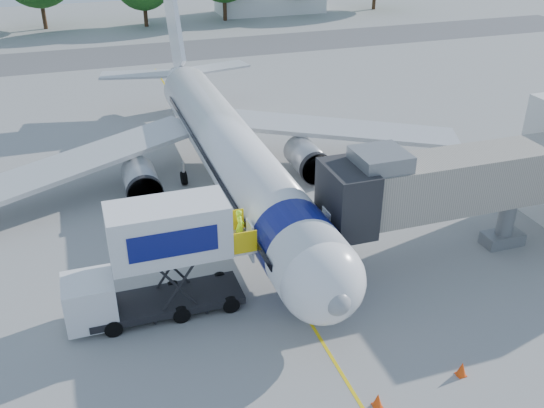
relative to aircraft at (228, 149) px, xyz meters
name	(u,v)px	position (x,y,z in m)	size (l,w,h in m)	color
ground	(248,220)	(0.00, -4.12, -2.95)	(160.00, 160.00, 0.00)	#979795
guidance_line	(248,220)	(0.00, -4.12, -2.94)	(0.15, 70.00, 0.01)	yellow
taxiway_strip	(146,54)	(0.00, 37.88, -2.94)	(120.00, 10.00, 0.01)	#59595B
aircraft	(228,149)	(0.00, 0.00, 0.00)	(34.17, 37.73, 11.35)	white
jet_bridge	(440,185)	(7.99, -11.12, 1.39)	(13.90, 3.20, 6.60)	#A89F8F
catering_hiloader	(156,262)	(-6.27, -11.12, -0.19)	(8.50, 2.44, 5.50)	black
safety_cone_a	(462,369)	(4.54, -19.09, -2.63)	(0.41, 0.41, 0.65)	#FB470D
safety_cone_b	(378,400)	(0.57, -19.48, -2.66)	(0.38, 0.38, 0.61)	#FB470D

